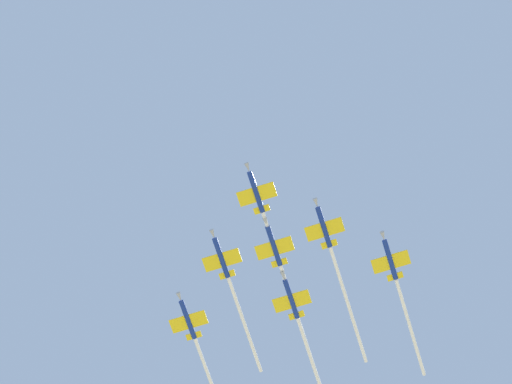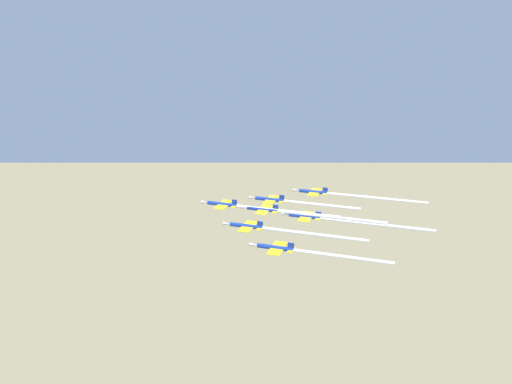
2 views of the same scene
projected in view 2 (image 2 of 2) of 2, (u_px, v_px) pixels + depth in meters
name	position (u px, v px, depth m)	size (l,w,h in m)	color
jet_lead	(252.00, 208.00, 165.58)	(13.42, 44.43, 2.60)	navy
jet_port_inner	(277.00, 230.00, 151.52)	(12.88, 42.05, 2.60)	navy
jet_starboard_inner	(290.00, 202.00, 174.46)	(11.73, 36.96, 2.60)	navy
jet_port_outer	(295.00, 213.00, 161.71)	(13.48, 44.73, 2.60)	navy
jet_starboard_outer	(303.00, 251.00, 137.28)	(11.84, 37.45, 2.60)	navy
jet_center_rear	(343.00, 195.00, 181.15)	(13.55, 45.04, 2.60)	navy
jet_port_trail	(338.00, 220.00, 158.06)	(13.47, 44.68, 2.60)	navy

